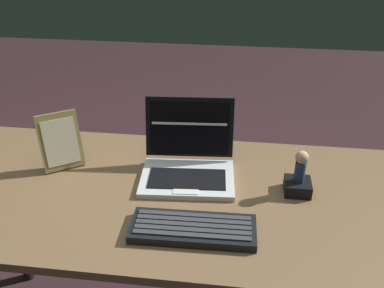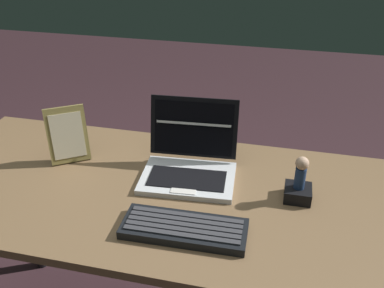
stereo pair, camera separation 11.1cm
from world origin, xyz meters
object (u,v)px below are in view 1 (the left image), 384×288
Objects in this scene: external_keyboard at (193,229)px; figurine_stand at (298,187)px; figurine at (301,165)px; laptop_front at (188,162)px; photo_frame at (60,142)px.

external_keyboard is 0.36m from figurine_stand.
figurine is (0.29, 0.22, 0.08)m from external_keyboard.
laptop_front is at bearing 100.37° from external_keyboard.
laptop_front is 3.92× the size of figurine_stand.
figurine reaches higher than figurine_stand.
figurine is (0.00, -0.00, 0.08)m from figurine_stand.
laptop_front reaches higher than photo_frame.
figurine_stand reaches higher than external_keyboard.
photo_frame is 1.85× the size of figurine.
photo_frame is at bearing 176.42° from figurine.
figurine_stand is at bearing 37.06° from external_keyboard.
figurine_stand is (0.29, 0.22, 0.01)m from external_keyboard.
laptop_front is 0.27m from external_keyboard.
external_keyboard is at bearing -79.63° from laptop_front.
figurine is (0.74, -0.05, 0.00)m from photo_frame.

